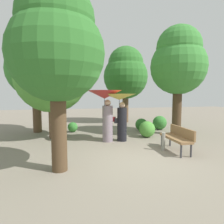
# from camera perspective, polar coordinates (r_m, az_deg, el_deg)

# --- Properties ---
(ground_plane) EXTENTS (40.00, 40.00, 0.00)m
(ground_plane) POSITION_cam_1_polar(r_m,az_deg,el_deg) (6.11, 6.28, -13.58)
(ground_plane) COLOR gray
(person_left) EXTENTS (1.40, 1.40, 2.11)m
(person_left) POSITION_cam_1_polar(r_m,az_deg,el_deg) (7.98, -1.92, 2.67)
(person_left) COLOR gray
(person_left) RESTS_ON ground
(person_right) EXTENTS (1.37, 1.37, 1.97)m
(person_right) POSITION_cam_1_polar(r_m,az_deg,el_deg) (8.09, 2.41, 1.83)
(person_right) COLOR black
(person_right) RESTS_ON ground
(park_bench) EXTENTS (0.53, 1.51, 0.83)m
(park_bench) POSITION_cam_1_polar(r_m,az_deg,el_deg) (7.13, 18.51, -6.79)
(park_bench) COLOR #38383D
(park_bench) RESTS_ON ground
(tree_near_left) EXTENTS (2.36, 2.36, 4.68)m
(tree_near_left) POSITION_cam_1_polar(r_m,az_deg,el_deg) (5.23, -15.79, 18.41)
(tree_near_left) COLOR #4C3823
(tree_near_left) RESTS_ON ground
(tree_near_right) EXTENTS (2.62, 2.62, 5.15)m
(tree_near_right) POSITION_cam_1_polar(r_m,az_deg,el_deg) (10.03, 18.74, 13.81)
(tree_near_right) COLOR #42301E
(tree_near_right) RESTS_ON ground
(tree_mid_left) EXTENTS (2.83, 2.83, 5.16)m
(tree_mid_left) POSITION_cam_1_polar(r_m,az_deg,el_deg) (10.76, -21.40, 12.83)
(tree_mid_left) COLOR brown
(tree_mid_left) RESTS_ON ground
(tree_mid_right) EXTENTS (2.98, 2.98, 5.12)m
(tree_mid_right) POSITION_cam_1_polar(r_m,az_deg,el_deg) (13.51, 3.98, 11.28)
(tree_mid_right) COLOR brown
(tree_mid_right) RESTS_ON ground
(tree_far_back) EXTENTS (3.16, 3.16, 4.72)m
(tree_far_back) POSITION_cam_1_polar(r_m,az_deg,el_deg) (9.08, -17.16, 11.38)
(tree_far_back) COLOR brown
(tree_far_back) RESTS_ON ground
(bush_path_left) EXTENTS (0.65, 0.65, 0.65)m
(bush_path_left) POSITION_cam_1_polar(r_m,az_deg,el_deg) (10.59, 8.55, -3.63)
(bush_path_left) COLOR #2D6B28
(bush_path_left) RESTS_ON ground
(bush_path_right) EXTENTS (0.73, 0.73, 0.73)m
(bush_path_right) POSITION_cam_1_polar(r_m,az_deg,el_deg) (9.07, 10.15, -4.94)
(bush_path_right) COLOR #4C9338
(bush_path_right) RESTS_ON ground
(bush_behind_bench) EXTENTS (0.76, 0.76, 0.76)m
(bush_behind_bench) POSITION_cam_1_polar(r_m,az_deg,el_deg) (11.10, 13.69, -3.03)
(bush_behind_bench) COLOR #387F33
(bush_behind_bench) RESTS_ON ground
(bush_far_side) EXTENTS (0.51, 0.51, 0.51)m
(bush_far_side) POSITION_cam_1_polar(r_m,az_deg,el_deg) (10.32, -11.36, -4.32)
(bush_far_side) COLOR #387F33
(bush_far_side) RESTS_ON ground
(path_marker_post) EXTENTS (0.12, 0.12, 0.63)m
(path_marker_post) POSITION_cam_1_polar(r_m,az_deg,el_deg) (7.12, 14.71, -8.34)
(path_marker_post) COLOR gray
(path_marker_post) RESTS_ON ground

